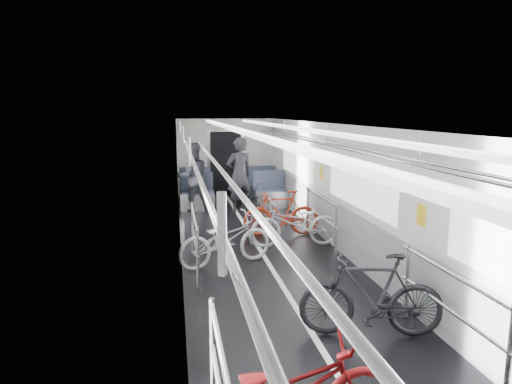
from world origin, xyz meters
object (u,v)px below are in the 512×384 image
bike_right_near (372,295)px  bike_right_mid (295,223)px  person_standing (239,175)px  bike_left_far (225,240)px  bike_aisle (246,197)px  bike_right_far (281,213)px  person_seated (193,177)px

bike_right_near → bike_right_mid: size_ratio=0.96×
bike_right_near → person_standing: 6.97m
bike_left_far → bike_right_mid: size_ratio=0.97×
bike_left_far → bike_right_near: bearing=-172.3°
bike_right_near → bike_aisle: 6.84m
bike_right_mid → bike_aisle: 3.19m
bike_left_far → bike_aisle: size_ratio=1.09×
bike_right_mid → bike_right_near: bearing=0.0°
bike_right_near → person_standing: bearing=-162.0°
bike_right_far → bike_left_far: bearing=-35.1°
bike_right_mid → bike_aisle: (-0.48, 3.16, -0.05)m
bike_left_far → person_standing: bearing=-30.3°
bike_right_near → person_seated: size_ratio=0.93×
bike_right_near → person_standing: size_ratio=0.86×
bike_right_near → bike_left_far: bearing=-140.3°
bike_right_near → bike_right_mid: (0.06, 3.67, -0.04)m
bike_left_far → bike_right_near: 3.16m
bike_right_near → person_seated: bearing=-153.2°
bike_right_far → person_standing: 2.53m
bike_left_far → person_seated: (-0.36, 4.46, 0.46)m
bike_right_mid → person_standing: 3.36m
bike_right_mid → bike_aisle: bike_right_mid is taller
bike_right_far → person_standing: bearing=-162.7°
bike_left_far → bike_right_far: size_ratio=1.06×
bike_right_mid → bike_right_far: (-0.09, 0.84, 0.02)m
bike_left_far → bike_right_far: bearing=-58.3°
person_standing → person_seated: bearing=-35.4°
bike_right_far → person_standing: (-0.56, 2.41, 0.50)m
bike_right_mid → bike_right_far: size_ratio=1.09×
bike_right_mid → person_seated: person_seated is taller
bike_left_far → bike_right_far: bike_right_far is taller
bike_right_mid → person_seated: bearing=-152.1°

